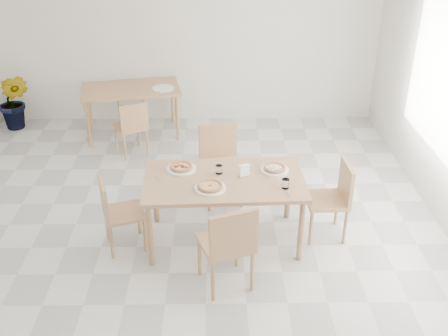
{
  "coord_description": "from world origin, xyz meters",
  "views": [
    {
      "loc": [
        0.49,
        -4.52,
        3.38
      ],
      "look_at": [
        0.56,
        0.13,
        0.88
      ],
      "focal_mm": 42.0,
      "sensor_mm": 36.0,
      "label": 1
    }
  ],
  "objects_px": {
    "chair_east": "(334,195)",
    "plate_pepperoni": "(181,169)",
    "chair_back_s": "(132,125)",
    "chair_back_n": "(132,86)",
    "chair_north": "(220,158)",
    "pizza_mushroom": "(275,168)",
    "tumbler_b": "(285,184)",
    "chair_west": "(116,209)",
    "plate_empty": "(163,88)",
    "chair_south": "(229,242)",
    "pizza_margherita": "(210,186)",
    "plate_mushroom": "(275,170)",
    "tumbler_a": "(219,169)",
    "main_table": "(224,185)",
    "second_table": "(131,93)",
    "plate_margherita": "(210,188)",
    "potted_plant": "(14,102)",
    "pizza_pepperoni": "(181,167)",
    "napkin_holder": "(244,171)"
  },
  "relations": [
    {
      "from": "chair_east",
      "to": "plate_pepperoni",
      "type": "xyz_separation_m",
      "value": [
        -1.62,
        0.12,
        0.26
      ]
    },
    {
      "from": "tumbler_a",
      "to": "potted_plant",
      "type": "xyz_separation_m",
      "value": [
        -3.16,
        2.9,
        -0.35
      ]
    },
    {
      "from": "main_table",
      "to": "plate_mushroom",
      "type": "xyz_separation_m",
      "value": [
        0.53,
        0.17,
        0.08
      ]
    },
    {
      "from": "chair_east",
      "to": "potted_plant",
      "type": "xyz_separation_m",
      "value": [
        -4.38,
        2.94,
        -0.06
      ]
    },
    {
      "from": "main_table",
      "to": "plate_empty",
      "type": "distance_m",
      "value": 2.85
    },
    {
      "from": "chair_west",
      "to": "plate_empty",
      "type": "relative_size",
      "value": 2.56
    },
    {
      "from": "tumbler_a",
      "to": "napkin_holder",
      "type": "distance_m",
      "value": 0.27
    },
    {
      "from": "chair_west",
      "to": "pizza_margherita",
      "type": "bearing_deg",
      "value": -112.32
    },
    {
      "from": "chair_east",
      "to": "second_table",
      "type": "height_order",
      "value": "chair_east"
    },
    {
      "from": "chair_east",
      "to": "plate_pepperoni",
      "type": "relative_size",
      "value": 2.79
    },
    {
      "from": "chair_east",
      "to": "tumbler_a",
      "type": "bearing_deg",
      "value": -94.1
    },
    {
      "from": "chair_east",
      "to": "second_table",
      "type": "xyz_separation_m",
      "value": [
        -2.52,
        2.69,
        0.16
      ]
    },
    {
      "from": "chair_back_n",
      "to": "plate_empty",
      "type": "bearing_deg",
      "value": -54.71
    },
    {
      "from": "chair_south",
      "to": "pizza_pepperoni",
      "type": "relative_size",
      "value": 2.86
    },
    {
      "from": "plate_mushroom",
      "to": "tumbler_a",
      "type": "xyz_separation_m",
      "value": [
        -0.58,
        -0.05,
        0.04
      ]
    },
    {
      "from": "plate_pepperoni",
      "to": "chair_back_n",
      "type": "xyz_separation_m",
      "value": [
        -1.0,
        3.28,
        -0.23
      ]
    },
    {
      "from": "main_table",
      "to": "chair_east",
      "type": "distance_m",
      "value": 1.19
    },
    {
      "from": "second_table",
      "to": "plate_empty",
      "type": "distance_m",
      "value": 0.5
    },
    {
      "from": "plate_margherita",
      "to": "plate_pepperoni",
      "type": "xyz_separation_m",
      "value": [
        -0.31,
        0.4,
        0.0
      ]
    },
    {
      "from": "chair_north",
      "to": "pizza_pepperoni",
      "type": "height_order",
      "value": "chair_north"
    },
    {
      "from": "chair_east",
      "to": "pizza_mushroom",
      "type": "distance_m",
      "value": 0.7
    },
    {
      "from": "tumbler_b",
      "to": "main_table",
      "type": "bearing_deg",
      "value": 162.3
    },
    {
      "from": "main_table",
      "to": "potted_plant",
      "type": "height_order",
      "value": "potted_plant"
    },
    {
      "from": "chair_north",
      "to": "chair_east",
      "type": "height_order",
      "value": "chair_north"
    },
    {
      "from": "chair_north",
      "to": "pizza_mushroom",
      "type": "distance_m",
      "value": 0.95
    },
    {
      "from": "plate_margherita",
      "to": "potted_plant",
      "type": "xyz_separation_m",
      "value": [
        -3.07,
        3.22,
        -0.31
      ]
    },
    {
      "from": "pizza_mushroom",
      "to": "chair_back_s",
      "type": "height_order",
      "value": "pizza_mushroom"
    },
    {
      "from": "napkin_holder",
      "to": "chair_north",
      "type": "bearing_deg",
      "value": 80.98
    },
    {
      "from": "pizza_margherita",
      "to": "tumbler_a",
      "type": "relative_size",
      "value": 3.56
    },
    {
      "from": "chair_south",
      "to": "pizza_margherita",
      "type": "relative_size",
      "value": 2.74
    },
    {
      "from": "chair_west",
      "to": "pizza_pepperoni",
      "type": "bearing_deg",
      "value": -81.51
    },
    {
      "from": "chair_north",
      "to": "chair_south",
      "type": "bearing_deg",
      "value": -100.24
    },
    {
      "from": "tumbler_b",
      "to": "napkin_holder",
      "type": "xyz_separation_m",
      "value": [
        -0.39,
        0.25,
        0.01
      ]
    },
    {
      "from": "chair_east",
      "to": "plate_mushroom",
      "type": "distance_m",
      "value": 0.69
    },
    {
      "from": "plate_mushroom",
      "to": "chair_back_s",
      "type": "distance_m",
      "value": 2.61
    },
    {
      "from": "tumbler_a",
      "to": "chair_south",
      "type": "bearing_deg",
      "value": -84.83
    },
    {
      "from": "chair_north",
      "to": "plate_empty",
      "type": "height_order",
      "value": "chair_north"
    },
    {
      "from": "pizza_mushroom",
      "to": "chair_north",
      "type": "bearing_deg",
      "value": 128.43
    },
    {
      "from": "plate_empty",
      "to": "chair_south",
      "type": "bearing_deg",
      "value": -75.65
    },
    {
      "from": "plate_mushroom",
      "to": "chair_back_n",
      "type": "relative_size",
      "value": 0.32
    },
    {
      "from": "chair_back_s",
      "to": "chair_back_n",
      "type": "distance_m",
      "value": 1.45
    },
    {
      "from": "chair_east",
      "to": "tumbler_a",
      "type": "distance_m",
      "value": 1.26
    },
    {
      "from": "chair_south",
      "to": "chair_west",
      "type": "bearing_deg",
      "value": -49.68
    },
    {
      "from": "chair_back_n",
      "to": "plate_mushroom",
      "type": "bearing_deg",
      "value": -60.73
    },
    {
      "from": "pizza_mushroom",
      "to": "tumbler_b",
      "type": "distance_m",
      "value": 0.37
    },
    {
      "from": "plate_empty",
      "to": "pizza_margherita",
      "type": "bearing_deg",
      "value": -76.04
    },
    {
      "from": "plate_empty",
      "to": "plate_margherita",
      "type": "bearing_deg",
      "value": -76.04
    },
    {
      "from": "chair_west",
      "to": "chair_back_s",
      "type": "height_order",
      "value": "chair_west"
    },
    {
      "from": "chair_south",
      "to": "plate_margherita",
      "type": "distance_m",
      "value": 0.66
    },
    {
      "from": "plate_margherita",
      "to": "tumbler_b",
      "type": "relative_size",
      "value": 3.14
    }
  ]
}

